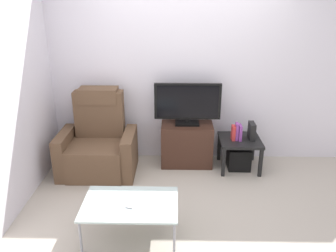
# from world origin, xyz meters

# --- Properties ---
(ground_plane) EXTENTS (6.40, 6.40, 0.00)m
(ground_plane) POSITION_xyz_m (0.00, 0.00, 0.00)
(ground_plane) COLOR #B2A899
(wall_back) EXTENTS (6.40, 0.06, 2.60)m
(wall_back) POSITION_xyz_m (0.00, 1.13, 1.30)
(wall_back) COLOR silver
(wall_back) RESTS_ON ground
(wall_side) EXTENTS (0.06, 4.48, 2.60)m
(wall_side) POSITION_xyz_m (-1.88, 0.00, 1.30)
(wall_side) COLOR silver
(wall_side) RESTS_ON ground
(tv_stand) EXTENTS (0.69, 0.41, 0.58)m
(tv_stand) POSITION_xyz_m (0.00, 0.87, 0.29)
(tv_stand) COLOR #3D2319
(tv_stand) RESTS_ON ground
(television) EXTENTS (0.88, 0.20, 0.56)m
(television) POSITION_xyz_m (0.00, 0.88, 0.88)
(television) COLOR black
(television) RESTS_ON tv_stand
(recliner_armchair) EXTENTS (0.98, 0.78, 1.08)m
(recliner_armchair) POSITION_xyz_m (-1.17, 0.66, 0.37)
(recliner_armchair) COLOR brown
(recliner_armchair) RESTS_ON ground
(side_table) EXTENTS (0.54, 0.54, 0.42)m
(side_table) POSITION_xyz_m (0.70, 0.76, 0.36)
(side_table) COLOR black
(side_table) RESTS_ON ground
(subwoofer_box) EXTENTS (0.29, 0.29, 0.29)m
(subwoofer_box) POSITION_xyz_m (0.70, 0.76, 0.15)
(subwoofer_box) COLOR black
(subwoofer_box) RESTS_ON ground
(book_leftmost) EXTENTS (0.04, 0.11, 0.19)m
(book_leftmost) POSITION_xyz_m (0.60, 0.74, 0.52)
(book_leftmost) COLOR red
(book_leftmost) RESTS_ON side_table
(book_middle) EXTENTS (0.03, 0.10, 0.23)m
(book_middle) POSITION_xyz_m (0.65, 0.74, 0.54)
(book_middle) COLOR purple
(book_middle) RESTS_ON side_table
(book_rightmost) EXTENTS (0.04, 0.14, 0.20)m
(book_rightmost) POSITION_xyz_m (0.69, 0.74, 0.53)
(book_rightmost) COLOR purple
(book_rightmost) RESTS_ON side_table
(game_console) EXTENTS (0.07, 0.20, 0.22)m
(game_console) POSITION_xyz_m (0.85, 0.77, 0.54)
(game_console) COLOR black
(game_console) RESTS_ON side_table
(coffee_table) EXTENTS (0.90, 0.60, 0.38)m
(coffee_table) POSITION_xyz_m (-0.58, -0.70, 0.36)
(coffee_table) COLOR #B2C6C1
(coffee_table) RESTS_ON ground
(cell_phone) EXTENTS (0.11, 0.16, 0.01)m
(cell_phone) POSITION_xyz_m (-0.56, -0.72, 0.39)
(cell_phone) COLOR #B7B7BC
(cell_phone) RESTS_ON coffee_table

